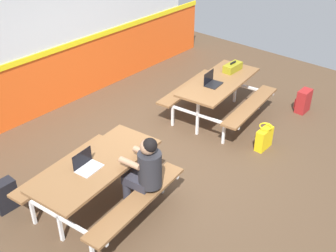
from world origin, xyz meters
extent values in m
cube|color=#4C3826|center=(0.00, 0.00, -0.01)|extent=(10.00, 10.00, 0.02)
cube|color=#E55119|center=(0.00, 2.71, 0.55)|extent=(8.00, 0.12, 1.10)
cube|color=yellow|center=(0.00, 2.64, 1.15)|extent=(8.00, 0.03, 0.10)
cube|color=silver|center=(0.00, 2.71, 1.90)|extent=(6.72, 0.12, 1.40)
cube|color=brown|center=(-1.51, -0.07, 0.72)|extent=(1.87, 0.95, 0.04)
cube|color=brown|center=(-1.43, -0.70, 0.43)|extent=(1.72, 0.48, 0.04)
cube|color=brown|center=(-1.58, 0.56, 0.43)|extent=(1.72, 0.48, 0.04)
cube|color=white|center=(-2.22, -0.15, 0.35)|extent=(0.04, 0.04, 0.70)
cube|color=white|center=(-2.22, -0.15, 0.39)|extent=(0.22, 1.54, 0.04)
cube|color=white|center=(-2.16, -0.66, 0.21)|extent=(0.04, 0.04, 0.41)
cube|color=white|center=(-2.28, 0.35, 0.21)|extent=(0.04, 0.04, 0.41)
cube|color=white|center=(-0.80, 0.01, 0.35)|extent=(0.04, 0.04, 0.70)
cube|color=white|center=(-0.80, 0.01, 0.39)|extent=(0.22, 1.54, 0.04)
cube|color=white|center=(-0.74, -0.49, 0.21)|extent=(0.04, 0.04, 0.41)
cube|color=white|center=(-0.86, 0.52, 0.21)|extent=(0.04, 0.04, 0.41)
cube|color=brown|center=(1.51, 0.16, 0.72)|extent=(1.87, 0.95, 0.04)
cube|color=brown|center=(1.58, -0.47, 0.43)|extent=(1.72, 0.48, 0.04)
cube|color=brown|center=(1.43, 0.79, 0.43)|extent=(1.72, 0.48, 0.04)
cube|color=white|center=(0.80, 0.07, 0.35)|extent=(0.04, 0.04, 0.70)
cube|color=white|center=(0.80, 0.07, 0.39)|extent=(0.22, 1.54, 0.04)
cube|color=white|center=(0.86, -0.43, 0.21)|extent=(0.04, 0.04, 0.41)
cube|color=white|center=(0.74, 0.58, 0.21)|extent=(0.04, 0.04, 0.41)
cube|color=white|center=(2.22, 0.24, 0.35)|extent=(0.04, 0.04, 0.70)
cube|color=white|center=(2.22, 0.24, 0.39)|extent=(0.22, 1.54, 0.04)
cube|color=white|center=(2.28, -0.26, 0.21)|extent=(0.04, 0.04, 0.41)
cube|color=white|center=(2.16, 0.75, 0.21)|extent=(0.04, 0.04, 0.41)
cylinder|color=#2D2D38|center=(-1.29, -0.36, 0.23)|extent=(0.11, 0.11, 0.45)
cylinder|color=#2D2D38|center=(-1.11, -0.34, 0.23)|extent=(0.11, 0.11, 0.45)
cube|color=#2D2D38|center=(-1.18, -0.50, 0.51)|extent=(0.34, 0.41, 0.12)
cylinder|color=#26262B|center=(-1.16, -0.67, 0.75)|extent=(0.30, 0.30, 0.48)
cylinder|color=#A57A5B|center=(-1.32, -0.49, 0.85)|extent=(0.11, 0.31, 0.08)
cylinder|color=#A57A5B|center=(-1.05, -0.45, 0.85)|extent=(0.11, 0.31, 0.08)
sphere|color=#A57A5B|center=(-1.16, -0.65, 1.08)|extent=(0.20, 0.20, 0.20)
sphere|color=black|center=(-1.16, -0.68, 1.11)|extent=(0.18, 0.18, 0.18)
cube|color=silver|center=(-1.64, -0.09, 0.75)|extent=(0.34, 0.26, 0.01)
cube|color=black|center=(-1.66, 0.02, 0.86)|extent=(0.32, 0.05, 0.21)
cube|color=black|center=(1.31, 0.13, 0.75)|extent=(0.34, 0.26, 0.01)
cube|color=black|center=(1.30, 0.24, 0.86)|extent=(0.32, 0.05, 0.21)
cube|color=olive|center=(2.01, 0.22, 0.81)|extent=(0.40, 0.18, 0.14)
cube|color=black|center=(2.01, 0.22, 0.91)|extent=(0.16, 0.02, 0.02)
cube|color=black|center=(-2.35, 0.88, 0.22)|extent=(0.30, 0.18, 0.44)
cube|color=black|center=(-2.35, 0.99, 0.15)|extent=(0.21, 0.04, 0.19)
cube|color=yellow|center=(1.18, -1.00, 0.18)|extent=(0.34, 0.14, 0.36)
torus|color=yellow|center=(1.18, -1.00, 0.42)|extent=(0.21, 0.21, 0.02)
cube|color=maroon|center=(2.74, -0.94, 0.22)|extent=(0.30, 0.18, 0.44)
cube|color=maroon|center=(2.74, -0.83, 0.15)|extent=(0.21, 0.04, 0.19)
camera|label=1|loc=(-4.12, -3.54, 3.94)|focal=44.66mm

